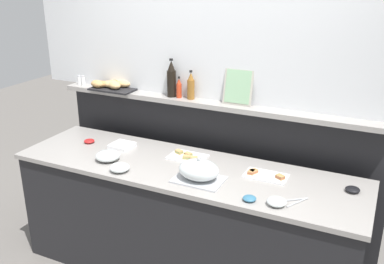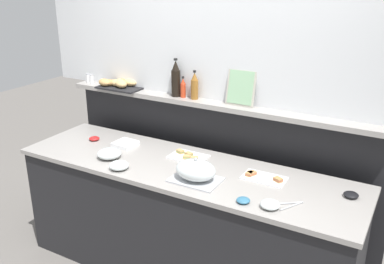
% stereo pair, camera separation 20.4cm
% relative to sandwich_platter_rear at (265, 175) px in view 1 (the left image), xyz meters
% --- Properties ---
extents(ground_plane, '(12.00, 12.00, 0.00)m').
position_rel_sandwich_platter_rear_xyz_m(ground_plane, '(-0.58, 0.50, -0.93)').
color(ground_plane, slate).
extents(buffet_counter, '(2.61, 0.74, 0.92)m').
position_rel_sandwich_platter_rear_xyz_m(buffet_counter, '(-0.58, -0.10, -0.47)').
color(buffet_counter, black).
rests_on(buffet_counter, ground_plane).
extents(back_ledge_unit, '(2.78, 0.22, 1.29)m').
position_rel_sandwich_platter_rear_xyz_m(back_ledge_unit, '(-0.58, 0.45, -0.26)').
color(back_ledge_unit, black).
rests_on(back_ledge_unit, ground_plane).
extents(upper_wall_panel, '(3.38, 0.08, 1.31)m').
position_rel_sandwich_platter_rear_xyz_m(upper_wall_panel, '(-0.58, 0.47, 1.01)').
color(upper_wall_panel, silver).
rests_on(upper_wall_panel, back_ledge_unit).
extents(sandwich_platter_rear, '(0.30, 0.17, 0.04)m').
position_rel_sandwich_platter_rear_xyz_m(sandwich_platter_rear, '(0.00, 0.00, 0.00)').
color(sandwich_platter_rear, white).
rests_on(sandwich_platter_rear, buffet_counter).
extents(sandwich_platter_side, '(0.28, 0.20, 0.04)m').
position_rel_sandwich_platter_rear_xyz_m(sandwich_platter_side, '(-0.63, 0.06, 0.00)').
color(sandwich_platter_side, white).
rests_on(sandwich_platter_side, buffet_counter).
extents(serving_cloche, '(0.34, 0.24, 0.17)m').
position_rel_sandwich_platter_rear_xyz_m(serving_cloche, '(-0.39, -0.25, 0.06)').
color(serving_cloche, '#B7BABF').
rests_on(serving_cloche, buffet_counter).
extents(glass_bowl_large, '(0.14, 0.14, 0.06)m').
position_rel_sandwich_platter_rear_xyz_m(glass_bowl_large, '(-0.96, -0.36, 0.02)').
color(glass_bowl_large, silver).
rests_on(glass_bowl_large, buffet_counter).
extents(glass_bowl_medium, '(0.19, 0.19, 0.07)m').
position_rel_sandwich_platter_rear_xyz_m(glass_bowl_medium, '(-1.15, -0.24, 0.02)').
color(glass_bowl_medium, silver).
rests_on(glass_bowl_medium, buffet_counter).
extents(glass_bowl_small, '(0.12, 0.12, 0.05)m').
position_rel_sandwich_platter_rear_xyz_m(glass_bowl_small, '(0.18, -0.35, 0.01)').
color(glass_bowl_small, silver).
rests_on(glass_bowl_small, buffet_counter).
extents(condiment_bowl_dark, '(0.09, 0.09, 0.03)m').
position_rel_sandwich_platter_rear_xyz_m(condiment_bowl_dark, '(-1.51, -0.02, 0.01)').
color(condiment_bowl_dark, red).
rests_on(condiment_bowl_dark, buffet_counter).
extents(condiment_bowl_teal, '(0.09, 0.09, 0.03)m').
position_rel_sandwich_platter_rear_xyz_m(condiment_bowl_teal, '(0.01, -0.37, 0.01)').
color(condiment_bowl_teal, teal).
rests_on(condiment_bowl_teal, buffet_counter).
extents(condiment_bowl_cream, '(0.09, 0.09, 0.03)m').
position_rel_sandwich_platter_rear_xyz_m(condiment_bowl_cream, '(0.58, 0.03, 0.01)').
color(condiment_bowl_cream, black).
rests_on(condiment_bowl_cream, buffet_counter).
extents(serving_tongs, '(0.15, 0.17, 0.01)m').
position_rel_sandwich_platter_rear_xyz_m(serving_tongs, '(0.28, -0.26, -0.00)').
color(serving_tongs, '#B7BABF').
rests_on(serving_tongs, buffet_counter).
extents(napkin_stack, '(0.18, 0.18, 0.03)m').
position_rel_sandwich_platter_rear_xyz_m(napkin_stack, '(-1.20, 0.02, 0.01)').
color(napkin_stack, white).
rests_on(napkin_stack, buffet_counter).
extents(wine_bottle_dark, '(0.08, 0.08, 0.32)m').
position_rel_sandwich_platter_rear_xyz_m(wine_bottle_dark, '(-0.93, 0.38, 0.50)').
color(wine_bottle_dark, black).
rests_on(wine_bottle_dark, back_ledge_unit).
extents(vinegar_bottle_amber, '(0.06, 0.06, 0.24)m').
position_rel_sandwich_platter_rear_xyz_m(vinegar_bottle_amber, '(-0.76, 0.38, 0.46)').
color(vinegar_bottle_amber, '#8E5B23').
rests_on(vinegar_bottle_amber, back_ledge_unit).
extents(hot_sauce_bottle, '(0.04, 0.04, 0.18)m').
position_rel_sandwich_platter_rear_xyz_m(hot_sauce_bottle, '(-0.86, 0.38, 0.44)').
color(hot_sauce_bottle, red).
rests_on(hot_sauce_bottle, back_ledge_unit).
extents(salt_shaker, '(0.03, 0.03, 0.09)m').
position_rel_sandwich_platter_rear_xyz_m(salt_shaker, '(-1.88, 0.37, 0.40)').
color(salt_shaker, white).
rests_on(salt_shaker, back_ledge_unit).
extents(pepper_shaker, '(0.03, 0.03, 0.09)m').
position_rel_sandwich_platter_rear_xyz_m(pepper_shaker, '(-1.84, 0.37, 0.40)').
color(pepper_shaker, white).
rests_on(pepper_shaker, back_ledge_unit).
extents(bread_basket, '(0.42, 0.29, 0.08)m').
position_rel_sandwich_platter_rear_xyz_m(bread_basket, '(-1.53, 0.37, 0.40)').
color(bread_basket, black).
rests_on(bread_basket, back_ledge_unit).
extents(framed_picture, '(0.23, 0.07, 0.28)m').
position_rel_sandwich_platter_rear_xyz_m(framed_picture, '(-0.36, 0.41, 0.50)').
color(framed_picture, '#B2AD9E').
rests_on(framed_picture, back_ledge_unit).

